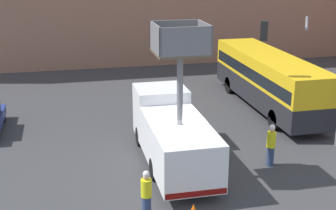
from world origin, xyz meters
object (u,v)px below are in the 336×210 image
object	(u,v)px
utility_truck	(172,131)
road_worker_directing	(271,145)
traffic_light_pole	(315,59)
city_bus	(268,77)
road_worker_near_truck	(146,194)

from	to	relation	value
utility_truck	road_worker_directing	size ratio (longest dim) A/B	3.84
utility_truck	traffic_light_pole	bearing A→B (deg)	6.78
city_bus	road_worker_directing	distance (m)	8.17
city_bus	road_worker_near_truck	xyz separation A→B (m)	(-9.13, -10.39, -0.98)
road_worker_directing	city_bus	bearing A→B (deg)	-169.27
city_bus	traffic_light_pole	world-z (taller)	traffic_light_pole
utility_truck	road_worker_near_truck	size ratio (longest dim) A/B	4.12
road_worker_directing	traffic_light_pole	bearing A→B (deg)	158.11
road_worker_near_truck	road_worker_directing	distance (m)	6.62
road_worker_near_truck	road_worker_directing	size ratio (longest dim) A/B	0.93
city_bus	utility_truck	bearing A→B (deg)	137.54
traffic_light_pole	road_worker_near_truck	xyz separation A→B (m)	(-8.74, -4.83, -3.27)
utility_truck	traffic_light_pole	distance (m)	7.41
utility_truck	road_worker_near_truck	world-z (taller)	utility_truck
utility_truck	city_bus	world-z (taller)	utility_truck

